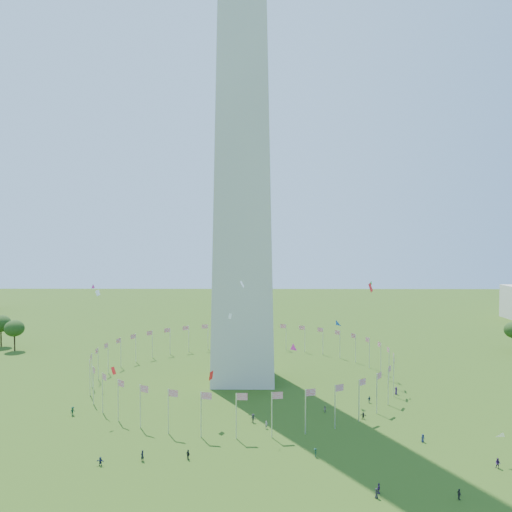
# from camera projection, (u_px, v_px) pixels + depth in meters

# --- Properties ---
(ground) EXTENTS (600.00, 600.00, 0.00)m
(ground) POSITION_uv_depth(u_px,v_px,m) (234.00, 462.00, 87.05)
(ground) COLOR #284510
(ground) RESTS_ON ground
(washington_monument) EXTENTS (16.80, 16.80, 169.00)m
(washington_monument) POSITION_uv_depth(u_px,v_px,m) (243.00, 70.00, 134.07)
(washington_monument) COLOR beige
(washington_monument) RESTS_ON ground
(flag_ring) EXTENTS (80.24, 80.24, 9.00)m
(flag_ring) POSITION_uv_depth(u_px,v_px,m) (243.00, 364.00, 136.86)
(flag_ring) COLOR silver
(flag_ring) RESTS_ON ground
(crowd) EXTENTS (86.79, 75.70, 1.94)m
(crowd) POSITION_uv_depth(u_px,v_px,m) (292.00, 450.00, 89.84)
(crowd) COLOR #262626
(crowd) RESTS_ON ground
(kites_aloft) EXTENTS (88.50, 52.10, 26.60)m
(kites_aloft) POSITION_uv_depth(u_px,v_px,m) (259.00, 335.00, 109.55)
(kites_aloft) COLOR blue
(kites_aloft) RESTS_ON ground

